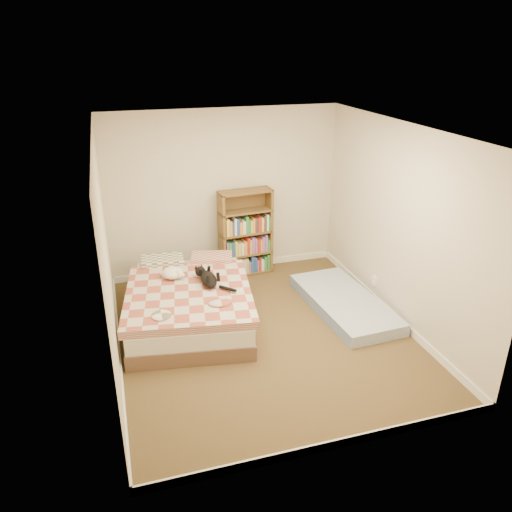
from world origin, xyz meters
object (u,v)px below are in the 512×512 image
object	(u,v)px
bed	(189,301)
floor_mattress	(344,303)
bookshelf	(245,242)
white_dog	(173,273)
black_cat	(208,278)

from	to	relation	value
bed	floor_mattress	size ratio (longest dim) A/B	1.26
bed	bookshelf	xyz separation A→B (m)	(1.09, 1.16, 0.25)
white_dog	bed	bearing A→B (deg)	-58.68
bed	floor_mattress	distance (m)	2.09
floor_mattress	bed	bearing A→B (deg)	167.05
bookshelf	floor_mattress	world-z (taller)	bookshelf
bed	white_dog	bearing A→B (deg)	131.77
bookshelf	black_cat	distance (m)	1.46
bookshelf	white_dog	size ratio (longest dim) A/B	4.54
floor_mattress	white_dog	bearing A→B (deg)	161.88
floor_mattress	black_cat	world-z (taller)	black_cat
bed	white_dog	distance (m)	0.42
floor_mattress	black_cat	xyz separation A→B (m)	(-1.80, 0.30, 0.50)
bed	white_dog	xyz separation A→B (m)	(-0.15, 0.23, 0.32)
bed	white_dog	size ratio (longest dim) A/B	7.77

